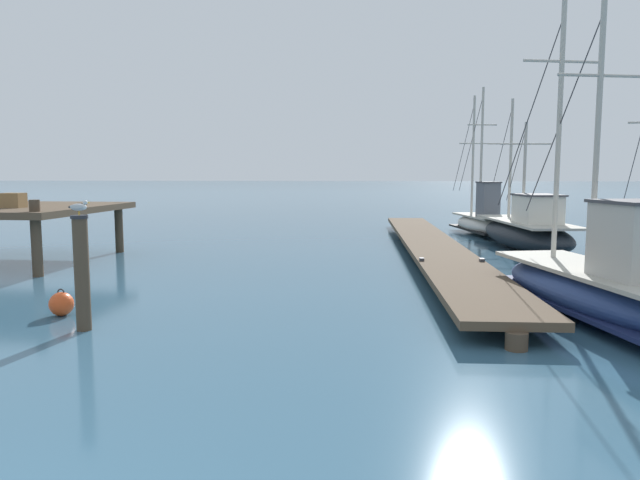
{
  "coord_description": "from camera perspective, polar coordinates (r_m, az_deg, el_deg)",
  "views": [
    {
      "loc": [
        3.13,
        -2.6,
        2.81
      ],
      "look_at": [
        2.11,
        9.73,
        1.4
      ],
      "focal_mm": 33.18,
      "sensor_mm": 36.0,
      "label": 1
    }
  ],
  "objects": [
    {
      "name": "fishing_boat_2",
      "position": [
        27.86,
        15.36,
        1.85
      ],
      "size": [
        2.3,
        6.81,
        6.64
      ],
      "color": "silver",
      "rests_on": "ground"
    },
    {
      "name": "mooring_piling",
      "position": [
        11.33,
        -21.99,
        -2.8
      ],
      "size": [
        0.3,
        0.3,
        2.07
      ],
      "color": "#4C3D2D",
      "rests_on": "ground"
    },
    {
      "name": "perched_seagull",
      "position": [
        11.21,
        -22.27,
        2.99
      ],
      "size": [
        0.38,
        0.17,
        0.26
      ],
      "color": "gold",
      "rests_on": "mooring_piling"
    },
    {
      "name": "fishing_boat_1",
      "position": [
        12.67,
        25.6,
        -3.95
      ],
      "size": [
        3.26,
        7.91,
        6.5
      ],
      "color": "navy",
      "rests_on": "ground"
    },
    {
      "name": "pier_platform",
      "position": [
        21.14,
        -28.13,
        2.45
      ],
      "size": [
        6.23,
        6.06,
        2.21
      ],
      "color": "brown",
      "rests_on": "ground"
    },
    {
      "name": "floating_dock",
      "position": [
        20.56,
        10.69,
        -0.45
      ],
      "size": [
        2.24,
        22.16,
        0.53
      ],
      "color": "brown",
      "rests_on": "ground"
    },
    {
      "name": "mooring_buoy",
      "position": [
        12.78,
        -23.67,
        -5.67
      ],
      "size": [
        0.47,
        0.47,
        0.55
      ],
      "color": "#E04C1E",
      "rests_on": "ground"
    },
    {
      "name": "fishing_boat_0",
      "position": [
        22.93,
        19.31,
        0.83
      ],
      "size": [
        2.79,
        7.96,
        5.69
      ],
      "color": "black",
      "rests_on": "ground"
    }
  ]
}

